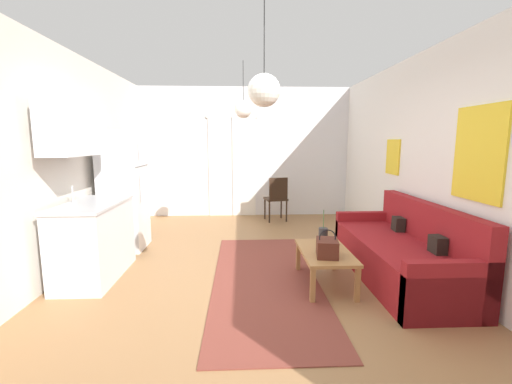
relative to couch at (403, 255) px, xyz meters
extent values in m
cube|color=#996D44|center=(-1.83, -0.21, -0.34)|extent=(5.06, 8.11, 0.10)
cube|color=silver|center=(-1.83, 3.60, 1.09)|extent=(4.66, 0.10, 2.76)
cube|color=white|center=(-2.37, 3.54, 0.76)|extent=(0.50, 0.02, 2.11)
cube|color=white|center=(-1.85, 3.54, 0.76)|extent=(0.50, 0.02, 2.11)
cube|color=white|center=(-2.11, 3.53, 1.85)|extent=(1.09, 0.03, 0.06)
cube|color=white|center=(0.45, -0.21, 1.09)|extent=(0.10, 7.71, 2.76)
cube|color=yellow|center=(0.39, -0.56, 1.21)|extent=(0.02, 0.70, 0.93)
cube|color=yellow|center=(0.39, 1.29, 1.09)|extent=(0.02, 0.42, 0.53)
cube|color=silver|center=(-4.11, -0.21, 1.09)|extent=(0.10, 7.71, 2.76)
cube|color=blue|center=(-4.04, 0.60, 1.55)|extent=(0.02, 0.32, 0.40)
cube|color=brown|center=(-1.64, 0.03, -0.28)|extent=(1.21, 3.17, 0.01)
cube|color=maroon|center=(-0.08, 0.00, -0.06)|extent=(0.86, 2.16, 0.46)
cube|color=maroon|center=(0.27, 0.00, 0.16)|extent=(0.15, 2.16, 0.90)
cube|color=maroon|center=(-0.08, -1.02, 0.01)|extent=(0.86, 0.11, 0.59)
cube|color=maroon|center=(-0.08, 1.02, 0.01)|extent=(0.86, 0.11, 0.59)
cube|color=black|center=(0.13, -0.44, 0.26)|extent=(0.13, 0.18, 0.19)
cube|color=black|center=(0.13, 0.45, 0.26)|extent=(0.14, 0.19, 0.18)
cube|color=#A87542|center=(-0.97, -0.13, 0.09)|extent=(0.54, 0.94, 0.04)
cube|color=#A87542|center=(-1.20, -0.56, -0.11)|extent=(0.05, 0.05, 0.36)
cube|color=#A87542|center=(-0.74, -0.56, -0.11)|extent=(0.05, 0.05, 0.36)
cube|color=#A87542|center=(-1.20, 0.30, -0.11)|extent=(0.05, 0.05, 0.36)
cube|color=#A87542|center=(-0.74, 0.30, -0.11)|extent=(0.05, 0.05, 0.36)
cylinder|color=#2D2D33|center=(-0.95, 0.09, 0.21)|extent=(0.11, 0.11, 0.20)
cylinder|color=#477F42|center=(-0.95, 0.09, 0.42)|extent=(0.01, 0.01, 0.22)
cube|color=#512319|center=(-1.00, -0.32, 0.20)|extent=(0.26, 0.32, 0.18)
torus|color=black|center=(-1.00, -0.32, 0.31)|extent=(0.18, 0.01, 0.18)
cube|color=white|center=(-3.67, 1.32, 0.60)|extent=(0.57, 0.65, 1.78)
cube|color=#4C4C51|center=(-3.39, 1.32, 0.97)|extent=(0.01, 0.63, 0.01)
cylinder|color=#B7BABF|center=(-3.37, 1.14, 1.18)|extent=(0.02, 0.02, 0.25)
cylinder|color=#B7BABF|center=(-3.37, 1.14, 0.65)|extent=(0.02, 0.02, 0.39)
cube|color=silver|center=(-3.67, 0.20, 0.15)|extent=(0.58, 1.16, 0.88)
cube|color=#B7BABF|center=(-3.67, 0.20, 0.60)|extent=(0.61, 1.19, 0.03)
cube|color=#999BA0|center=(-3.67, 0.24, 0.56)|extent=(0.36, 0.40, 0.10)
cylinder|color=#B7BABF|center=(-3.89, 0.24, 0.72)|extent=(0.02, 0.02, 0.20)
cube|color=silver|center=(-3.79, 0.20, 1.47)|extent=(0.32, 1.04, 0.61)
cylinder|color=black|center=(-1.07, 3.22, -0.07)|extent=(0.03, 0.03, 0.44)
cylinder|color=black|center=(-1.42, 3.15, -0.07)|extent=(0.03, 0.03, 0.44)
cylinder|color=black|center=(-1.00, 2.89, -0.07)|extent=(0.03, 0.03, 0.44)
cylinder|color=black|center=(-1.36, 2.81, -0.07)|extent=(0.03, 0.03, 0.44)
cube|color=black|center=(-1.21, 3.02, 0.16)|extent=(0.49, 0.48, 0.04)
cube|color=black|center=(-1.18, 2.84, 0.39)|extent=(0.38, 0.10, 0.44)
cylinder|color=black|center=(-1.73, -1.00, 2.16)|extent=(0.01, 0.01, 0.61)
sphere|color=white|center=(-1.73, -1.00, 1.73)|extent=(0.26, 0.26, 0.26)
cylinder|color=black|center=(-1.88, 1.25, 2.19)|extent=(0.01, 0.01, 0.55)
sphere|color=white|center=(-1.88, 1.25, 1.79)|extent=(0.26, 0.26, 0.26)
camera|label=1|loc=(-1.92, -3.73, 1.33)|focal=23.56mm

